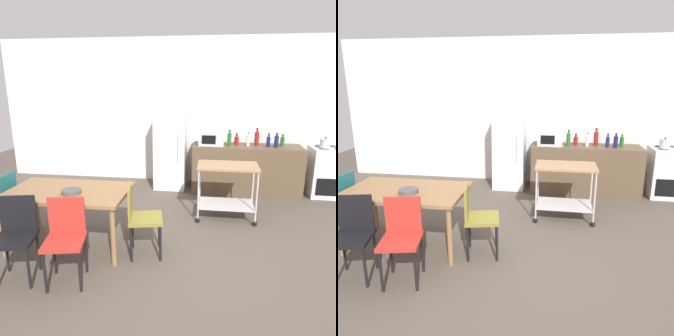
% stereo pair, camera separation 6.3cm
% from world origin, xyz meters
% --- Properties ---
extents(ground_plane, '(12.00, 12.00, 0.00)m').
position_xyz_m(ground_plane, '(0.00, 0.00, 0.00)').
color(ground_plane, brown).
extents(back_wall, '(8.40, 0.12, 2.90)m').
position_xyz_m(back_wall, '(0.00, 3.20, 1.45)').
color(back_wall, silver).
rests_on(back_wall, ground_plane).
extents(kitchen_counter, '(2.00, 0.64, 0.90)m').
position_xyz_m(kitchen_counter, '(0.90, 2.60, 0.45)').
color(kitchen_counter, brown).
rests_on(kitchen_counter, ground_plane).
extents(dining_table, '(1.50, 0.90, 0.75)m').
position_xyz_m(dining_table, '(-1.50, 0.17, 0.67)').
color(dining_table, olive).
rests_on(dining_table, ground_plane).
extents(chair_teal, '(0.41, 0.41, 0.89)m').
position_xyz_m(chair_teal, '(-2.49, 0.23, 0.52)').
color(chair_teal, '#1E666B').
rests_on(chair_teal, ground_plane).
extents(chair_black, '(0.48, 0.48, 0.89)m').
position_xyz_m(chair_black, '(-1.75, -0.56, 0.52)').
color(chair_black, black).
rests_on(chair_black, ground_plane).
extents(chair_red, '(0.48, 0.48, 0.89)m').
position_xyz_m(chair_red, '(-1.21, -0.53, 0.52)').
color(chair_red, '#B72D23').
rests_on(chair_red, ground_plane).
extents(chair_olive, '(0.47, 0.47, 0.89)m').
position_xyz_m(chair_olive, '(-0.56, 0.07, 0.52)').
color(chair_olive, olive).
rests_on(chair_olive, ground_plane).
extents(stove_oven, '(0.60, 0.61, 0.92)m').
position_xyz_m(stove_oven, '(2.35, 2.62, 0.45)').
color(stove_oven, white).
rests_on(stove_oven, ground_plane).
extents(refrigerator, '(0.60, 0.63, 1.55)m').
position_xyz_m(refrigerator, '(-0.55, 2.70, 0.78)').
color(refrigerator, white).
rests_on(refrigerator, ground_plane).
extents(kitchen_cart, '(0.91, 0.57, 0.85)m').
position_xyz_m(kitchen_cart, '(0.50, 1.32, 0.57)').
color(kitchen_cart, '#A37A51').
rests_on(kitchen_cart, ground_plane).
extents(microwave, '(0.46, 0.35, 0.26)m').
position_xyz_m(microwave, '(0.23, 2.58, 1.03)').
color(microwave, silver).
rests_on(microwave, kitchen_counter).
extents(bottle_olive_oil, '(0.07, 0.07, 0.30)m').
position_xyz_m(bottle_olive_oil, '(0.57, 2.54, 1.02)').
color(bottle_olive_oil, '#1E6628').
rests_on(bottle_olive_oil, kitchen_counter).
extents(bottle_sparkling_water, '(0.08, 0.08, 0.22)m').
position_xyz_m(bottle_sparkling_water, '(0.70, 2.65, 0.99)').
color(bottle_sparkling_water, maroon).
rests_on(bottle_sparkling_water, kitchen_counter).
extents(bottle_sesame_oil, '(0.06, 0.06, 0.25)m').
position_xyz_m(bottle_sesame_oil, '(0.91, 2.56, 1.00)').
color(bottle_sesame_oil, silver).
rests_on(bottle_sesame_oil, kitchen_counter).
extents(bottle_vinegar, '(0.08, 0.08, 0.33)m').
position_xyz_m(bottle_vinegar, '(1.07, 2.65, 1.03)').
color(bottle_vinegar, maroon).
rests_on(bottle_vinegar, kitchen_counter).
extents(bottle_hot_sauce, '(0.07, 0.07, 0.25)m').
position_xyz_m(bottle_hot_sauce, '(1.27, 2.55, 1.00)').
color(bottle_hot_sauce, navy).
rests_on(bottle_hot_sauce, kitchen_counter).
extents(bottle_wine, '(0.08, 0.08, 0.26)m').
position_xyz_m(bottle_wine, '(1.40, 2.52, 1.01)').
color(bottle_wine, navy).
rests_on(bottle_wine, kitchen_counter).
extents(bottle_soy_sauce, '(0.07, 0.07, 0.22)m').
position_xyz_m(bottle_soy_sauce, '(1.54, 2.67, 0.99)').
color(bottle_soy_sauce, '#1E6628').
rests_on(bottle_soy_sauce, kitchen_counter).
extents(fruit_bowl, '(0.24, 0.24, 0.05)m').
position_xyz_m(fruit_bowl, '(-1.40, 0.06, 0.78)').
color(fruit_bowl, '#4C4C4C').
rests_on(fruit_bowl, dining_table).
extents(kettle, '(0.24, 0.17, 0.19)m').
position_xyz_m(kettle, '(2.23, 2.52, 1.00)').
color(kettle, silver).
rests_on(kettle, stove_oven).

